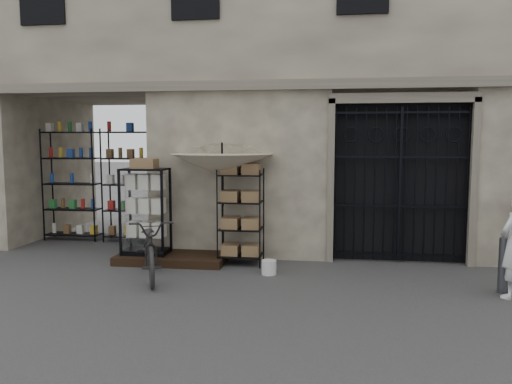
# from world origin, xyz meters

# --- Properties ---
(ground) EXTENTS (80.00, 80.00, 0.00)m
(ground) POSITION_xyz_m (0.00, 0.00, 0.00)
(ground) COLOR black
(ground) RESTS_ON ground
(main_building) EXTENTS (14.00, 4.00, 9.00)m
(main_building) POSITION_xyz_m (0.00, 4.00, 4.50)
(main_building) COLOR #B1A68A
(main_building) RESTS_ON ground
(shop_recess) EXTENTS (3.00, 1.70, 3.00)m
(shop_recess) POSITION_xyz_m (-4.50, 2.80, 1.50)
(shop_recess) COLOR black
(shop_recess) RESTS_ON ground
(shop_shelving) EXTENTS (2.70, 0.50, 2.50)m
(shop_shelving) POSITION_xyz_m (-4.55, 3.30, 1.25)
(shop_shelving) COLOR black
(shop_shelving) RESTS_ON ground
(iron_gate) EXTENTS (2.50, 0.21, 3.00)m
(iron_gate) POSITION_xyz_m (1.75, 2.28, 1.50)
(iron_gate) COLOR black
(iron_gate) RESTS_ON ground
(step_platform) EXTENTS (2.00, 0.90, 0.15)m
(step_platform) POSITION_xyz_m (-2.40, 1.55, 0.07)
(step_platform) COLOR black
(step_platform) RESTS_ON ground
(display_cabinet) EXTENTS (0.82, 0.54, 1.72)m
(display_cabinet) POSITION_xyz_m (-2.88, 1.53, 0.86)
(display_cabinet) COLOR black
(display_cabinet) RESTS_ON step_platform
(wire_rack) EXTENTS (0.83, 0.64, 1.74)m
(wire_rack) POSITION_xyz_m (-1.10, 1.61, 0.85)
(wire_rack) COLOR black
(wire_rack) RESTS_ON ground
(market_umbrella) EXTENTS (1.68, 1.72, 2.66)m
(market_umbrella) POSITION_xyz_m (-1.47, 1.73, 1.91)
(market_umbrella) COLOR black
(market_umbrella) RESTS_ON ground
(white_bucket) EXTENTS (0.31, 0.31, 0.24)m
(white_bucket) POSITION_xyz_m (-0.52, 0.98, 0.12)
(white_bucket) COLOR silver
(white_bucket) RESTS_ON ground
(bicycle) EXTENTS (1.01, 1.20, 1.94)m
(bicycle) POSITION_xyz_m (-2.42, 0.52, 0.00)
(bicycle) COLOR black
(bicycle) RESTS_ON ground
(steel_bollard) EXTENTS (0.16, 0.16, 0.83)m
(steel_bollard) POSITION_xyz_m (3.03, 0.44, 0.41)
(steel_bollard) COLOR #494A51
(steel_bollard) RESTS_ON ground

